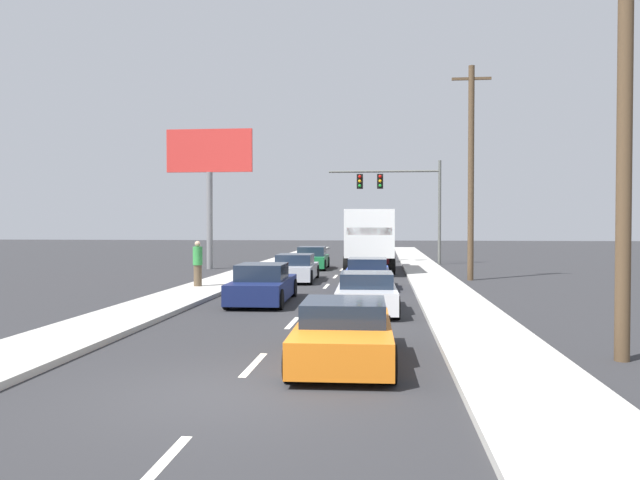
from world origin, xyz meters
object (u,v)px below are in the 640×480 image
object	(u,v)px
box_truck	(369,236)
pedestrian_near_corner	(198,263)
utility_pole_mid	(471,170)
roadside_billboard	(209,166)
car_navy	(263,285)
car_white	(367,293)
car_green	(312,259)
car_orange	(344,333)
car_silver	(295,269)
utility_pole_near	(625,127)
car_blue	(368,274)
traffic_signal_mast	(393,189)

from	to	relation	value
box_truck	pedestrian_near_corner	distance (m)	12.17
utility_pole_mid	pedestrian_near_corner	xyz separation A→B (m)	(-11.43, -5.41, -4.08)
utility_pole_mid	roadside_billboard	bearing A→B (deg)	156.48
utility_pole_mid	roadside_billboard	distance (m)	15.49
car_navy	car_white	size ratio (longest dim) A/B	1.11
car_green	car_navy	world-z (taller)	car_green
car_white	car_orange	size ratio (longest dim) A/B	0.96
car_navy	car_white	bearing A→B (deg)	-28.26
car_silver	car_white	bearing A→B (deg)	-70.51
car_orange	utility_pole_near	world-z (taller)	utility_pole_near
car_orange	box_truck	bearing A→B (deg)	90.10
car_blue	traffic_signal_mast	world-z (taller)	traffic_signal_mast
car_silver	traffic_signal_mast	size ratio (longest dim) A/B	0.64
traffic_signal_mast	utility_pole_mid	bearing A→B (deg)	-73.93
car_green	traffic_signal_mast	bearing A→B (deg)	46.52
box_truck	traffic_signal_mast	xyz separation A→B (m)	(1.43, 7.03, 2.96)
utility_pole_mid	box_truck	bearing A→B (deg)	135.32
roadside_billboard	pedestrian_near_corner	xyz separation A→B (m)	(2.75, -11.58, -4.96)
car_orange	pedestrian_near_corner	world-z (taller)	pedestrian_near_corner
car_blue	traffic_signal_mast	distance (m)	16.69
roadside_billboard	car_silver	bearing A→B (deg)	-50.31
car_orange	utility_pole_near	bearing A→B (deg)	5.85
car_silver	utility_pole_mid	size ratio (longest dim) A/B	0.47
car_silver	car_white	size ratio (longest dim) A/B	1.11
box_truck	roadside_billboard	world-z (taller)	roadside_billboard
car_green	roadside_billboard	bearing A→B (deg)	-174.57
box_truck	car_orange	xyz separation A→B (m)	(0.04, -22.84, -1.43)
box_truck	roadside_billboard	distance (m)	10.28
car_blue	utility_pole_near	distance (m)	14.75
utility_pole_mid	car_silver	bearing A→B (deg)	-171.79
utility_pole_near	pedestrian_near_corner	xyz separation A→B (m)	(-11.90, 12.11, -3.40)
car_orange	utility_pole_mid	bearing A→B (deg)	75.15
box_truck	car_white	distance (m)	16.02
traffic_signal_mast	pedestrian_near_corner	xyz separation A→B (m)	(-8.03, -17.21, -3.88)
car_green	car_white	distance (m)	18.29
utility_pole_mid	pedestrian_near_corner	distance (m)	13.29
car_green	car_navy	bearing A→B (deg)	-89.42
car_green	traffic_signal_mast	world-z (taller)	traffic_signal_mast
roadside_billboard	car_orange	bearing A→B (deg)	-68.82
car_navy	utility_pole_near	xyz separation A→B (m)	(8.51, -8.22, 3.86)
car_green	utility_pole_near	distance (m)	26.05
pedestrian_near_corner	box_truck	bearing A→B (deg)	57.05
car_blue	roadside_billboard	distance (m)	15.11
traffic_signal_mast	utility_pole_near	bearing A→B (deg)	-82.49
car_navy	pedestrian_near_corner	bearing A→B (deg)	131.03
car_white	car_orange	distance (m)	6.89
traffic_signal_mast	car_white	bearing A→B (deg)	-92.85
car_navy	pedestrian_near_corner	size ratio (longest dim) A/B	2.62
car_navy	utility_pole_mid	bearing A→B (deg)	49.14
car_green	utility_pole_mid	world-z (taller)	utility_pole_mid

